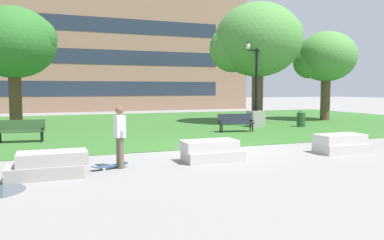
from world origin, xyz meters
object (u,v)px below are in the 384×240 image
(concrete_block_left, at_px, (211,151))
(concrete_block_center, at_px, (49,165))
(park_bench_near_left, at_px, (21,129))
(concrete_block_right, at_px, (341,144))
(trash_bin, at_px, (301,118))
(park_bench_near_right, at_px, (236,121))
(skateboard, at_px, (110,166))
(person_skateboarder, at_px, (120,133))
(lamp_post_center, at_px, (256,109))

(concrete_block_left, bearing_deg, concrete_block_center, -173.79)
(concrete_block_left, xyz_separation_m, park_bench_near_left, (-5.69, 6.31, 0.23))
(concrete_block_right, height_order, trash_bin, trash_bin)
(concrete_block_left, bearing_deg, park_bench_near_right, 57.37)
(skateboard, xyz_separation_m, trash_bin, (11.93, 7.58, 0.42))
(concrete_block_center, height_order, concrete_block_right, same)
(concrete_block_left, bearing_deg, concrete_block_right, -2.20)
(person_skateboarder, distance_m, trash_bin, 13.86)
(concrete_block_right, relative_size, trash_bin, 1.88)
(concrete_block_center, xyz_separation_m, park_bench_near_left, (-1.08, 6.81, 0.23))
(concrete_block_center, relative_size, lamp_post_center, 0.40)
(skateboard, xyz_separation_m, park_bench_near_left, (-2.64, 6.38, 0.45))
(concrete_block_right, bearing_deg, concrete_block_center, -178.06)
(park_bench_near_left, height_order, lamp_post_center, lamp_post_center)
(concrete_block_left, distance_m, park_bench_near_left, 8.50)
(concrete_block_left, xyz_separation_m, skateboard, (-3.05, -0.07, -0.22))
(skateboard, distance_m, park_bench_near_left, 6.92)
(park_bench_near_right, relative_size, trash_bin, 1.93)
(park_bench_near_left, bearing_deg, concrete_block_right, -31.83)
(concrete_block_left, height_order, park_bench_near_left, park_bench_near_left)
(park_bench_near_right, bearing_deg, park_bench_near_left, -178.46)
(concrete_block_center, height_order, concrete_block_left, same)
(concrete_block_right, xyz_separation_m, skateboard, (-7.82, 0.11, -0.22))
(concrete_block_left, distance_m, concrete_block_right, 4.78)
(lamp_post_center, bearing_deg, concrete_block_center, -140.99)
(concrete_block_left, xyz_separation_m, person_skateboarder, (-2.76, -0.01, 0.66))
(trash_bin, bearing_deg, park_bench_near_left, -175.29)
(concrete_block_center, height_order, trash_bin, trash_bin)
(lamp_post_center, bearing_deg, concrete_block_right, -101.12)
(concrete_block_center, height_order, park_bench_near_left, park_bench_near_left)
(concrete_block_center, xyz_separation_m, park_bench_near_right, (8.82, 7.08, 0.23))
(concrete_block_center, relative_size, park_bench_near_right, 1.03)
(concrete_block_center, bearing_deg, concrete_block_left, 6.21)
(lamp_post_center, bearing_deg, park_bench_near_right, -139.96)
(skateboard, bearing_deg, concrete_block_center, -164.48)
(concrete_block_left, height_order, park_bench_near_right, park_bench_near_right)
(concrete_block_center, distance_m, lamp_post_center, 14.28)
(person_skateboarder, height_order, skateboard, person_skateboarder)
(skateboard, bearing_deg, concrete_block_right, -0.84)
(concrete_block_left, xyz_separation_m, park_bench_near_right, (4.21, 6.58, 0.23))
(concrete_block_center, height_order, skateboard, concrete_block_center)
(person_skateboarder, distance_m, lamp_post_center, 12.55)
(skateboard, bearing_deg, person_skateboarder, 10.99)
(trash_bin, bearing_deg, park_bench_near_right, -168.70)
(concrete_block_left, distance_m, skateboard, 3.06)
(concrete_block_left, height_order, skateboard, concrete_block_left)
(park_bench_near_right, height_order, trash_bin, trash_bin)
(concrete_block_center, relative_size, concrete_block_right, 1.06)
(person_skateboarder, distance_m, park_bench_near_left, 6.98)
(park_bench_near_left, distance_m, trash_bin, 14.62)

